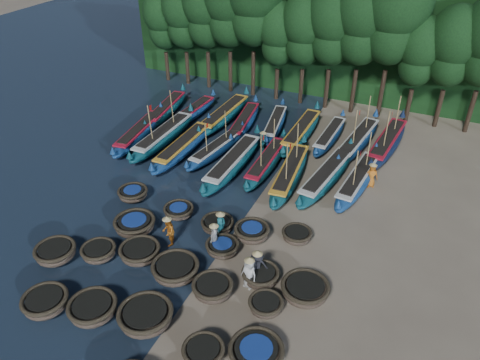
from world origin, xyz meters
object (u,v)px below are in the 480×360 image
at_px(long_boat_3, 217,149).
at_px(fisherman_5, 263,141).
at_px(fisherman_2, 168,231).
at_px(coracle_23, 252,232).
at_px(long_boat_14, 301,131).
at_px(long_boat_17, 387,143).
at_px(coracle_19, 305,289).
at_px(long_boat_11, 225,114).
at_px(coracle_22, 217,224).
at_px(long_boat_10, 193,112).
at_px(coracle_9, 256,352).
at_px(coracle_13, 213,288).
at_px(coracle_14, 266,305).
at_px(long_boat_4, 233,162).
at_px(long_boat_6, 290,173).
at_px(coracle_20, 133,193).
at_px(coracle_18, 261,275).
at_px(coracle_8, 204,352).
at_px(long_boat_16, 358,140).
at_px(fisherman_3, 257,265).
at_px(long_boat_1, 164,136).
at_px(long_boat_9, 166,109).
at_px(long_boat_0, 140,132).
at_px(fisherman_4, 214,236).
at_px(coracle_11, 99,252).
at_px(coracle_7, 146,316).
at_px(long_boat_7, 327,176).
at_px(long_boat_12, 244,121).
at_px(coracle_15, 135,224).
at_px(coracle_16, 140,252).
at_px(coracle_10, 56,252).
at_px(long_boat_2, 183,146).
at_px(long_boat_15, 330,136).
at_px(fisherman_6, 372,174).
at_px(long_boat_13, 275,124).
at_px(coracle_17, 222,247).
at_px(long_boat_5, 267,162).
at_px(coracle_21, 179,211).
at_px(long_boat_8, 358,179).
at_px(fisherman_1, 221,224).

xyz_separation_m(long_boat_3, fisherman_5, (2.85, 1.93, 0.30)).
bearing_deg(fisherman_2, coracle_23, 95.38).
relative_size(long_boat_14, long_boat_17, 0.96).
distance_m(coracle_19, long_boat_11, 19.88).
xyz_separation_m(coracle_22, long_boat_10, (-8.52, 12.48, 0.13)).
relative_size(coracle_9, coracle_13, 1.38).
xyz_separation_m(coracle_14, long_boat_4, (-6.68, 10.78, 0.22)).
height_order(long_boat_6, long_boat_14, long_boat_6).
bearing_deg(long_boat_6, long_boat_17, 48.04).
distance_m(coracle_20, fisherman_5, 10.49).
bearing_deg(long_boat_14, coracle_9, -76.83).
relative_size(coracle_9, coracle_18, 1.26).
bearing_deg(coracle_8, coracle_19, 60.87).
bearing_deg(long_boat_16, fisherman_3, -89.00).
distance_m(coracle_8, long_boat_10, 23.65).
xyz_separation_m(long_boat_3, long_boat_11, (-1.89, 5.26, 0.10)).
distance_m(coracle_22, long_boat_1, 11.41).
bearing_deg(long_boat_9, long_boat_6, -30.12).
relative_size(long_boat_0, fisherman_4, 4.47).
bearing_deg(long_boat_10, coracle_11, -74.63).
bearing_deg(long_boat_16, coracle_7, -97.26).
height_order(coracle_20, long_boat_7, long_boat_7).
height_order(coracle_7, long_boat_10, long_boat_10).
height_order(coracle_14, long_boat_12, long_boat_12).
bearing_deg(coracle_15, coracle_23, 18.46).
height_order(coracle_13, coracle_16, coracle_13).
relative_size(coracle_20, fisherman_3, 1.17).
bearing_deg(long_boat_6, coracle_10, -130.66).
relative_size(coracle_7, long_boat_2, 0.30).
relative_size(coracle_20, long_boat_15, 0.31).
bearing_deg(long_boat_0, fisherman_5, 5.89).
height_order(coracle_16, fisherman_6, fisherman_6).
height_order(coracle_8, coracle_9, coracle_9).
distance_m(coracle_7, fisherman_2, 5.51).
xyz_separation_m(long_boat_0, long_boat_13, (9.01, 5.75, -0.06)).
height_order(coracle_7, coracle_17, coracle_7).
xyz_separation_m(long_boat_1, long_boat_5, (8.53, -0.31, -0.08)).
bearing_deg(long_boat_4, long_boat_7, 9.65).
bearing_deg(coracle_17, long_boat_1, 135.40).
bearing_deg(long_boat_2, coracle_19, -38.08).
distance_m(coracle_22, fisherman_4, 1.76).
height_order(coracle_21, long_boat_8, long_boat_8).
bearing_deg(coracle_19, long_boat_16, 93.22).
distance_m(coracle_23, fisherman_1, 1.81).
xyz_separation_m(long_boat_17, fisherman_1, (-6.82, -14.10, 0.34)).
height_order(long_boat_1, long_boat_3, long_boat_1).
distance_m(long_boat_15, long_boat_16, 2.16).
bearing_deg(coracle_11, long_boat_6, 58.84).
bearing_deg(long_boat_11, coracle_20, -90.29).
relative_size(coracle_14, fisherman_1, 0.94).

